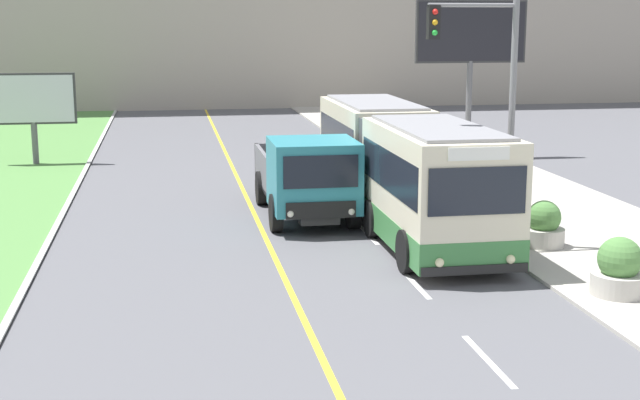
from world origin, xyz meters
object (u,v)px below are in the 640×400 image
dump_truck (309,179)px  planter_round_near (619,270)px  traffic_light_mast (489,87)px  billboard_small (32,102)px  city_bus (401,167)px  planter_round_second (544,226)px  billboard_large (471,38)px

dump_truck → planter_round_near: (5.17, -8.10, -0.63)m
planter_round_near → traffic_light_mast: bearing=106.7°
traffic_light_mast → billboard_small: (-12.92, 15.60, -1.55)m
city_bus → planter_round_second: size_ratio=10.81×
city_bus → planter_round_second: (2.78, -3.41, -1.02)m
city_bus → traffic_light_mast: bearing=-66.7°
city_bus → billboard_large: 13.26m
billboard_large → billboard_small: billboard_large is taller
billboard_small → city_bus: bearing=-47.2°
planter_round_second → billboard_large: bearing=78.1°
billboard_large → planter_round_second: size_ratio=5.55×
billboard_large → traffic_light_mast: bearing=-107.5°
planter_round_near → planter_round_second: planter_round_near is taller
city_bus → billboard_small: billboard_small is taller
city_bus → traffic_light_mast: 4.16m
dump_truck → traffic_light_mast: size_ratio=1.00×
billboard_large → billboard_small: 17.69m
dump_truck → planter_round_near: dump_truck is taller
dump_truck → city_bus: bearing=-13.9°
billboard_small → dump_truck: bearing=-52.7°
billboard_large → dump_truck: bearing=-128.0°
billboard_large → planter_round_near: billboard_large is taller
billboard_large → planter_round_second: billboard_large is taller
planter_round_near → planter_round_second: bearing=88.1°
planter_round_near → billboard_large: bearing=80.2°
dump_truck → planter_round_near: bearing=-57.4°
planter_round_second → planter_round_near: bearing=-91.9°
traffic_light_mast → billboard_large: bearing=72.5°
planter_round_second → traffic_light_mast: bearing=167.4°
dump_truck → traffic_light_mast: traffic_light_mast is taller
billboard_small → planter_round_second: size_ratio=3.12×
dump_truck → billboard_large: (8.43, 10.78, 3.67)m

